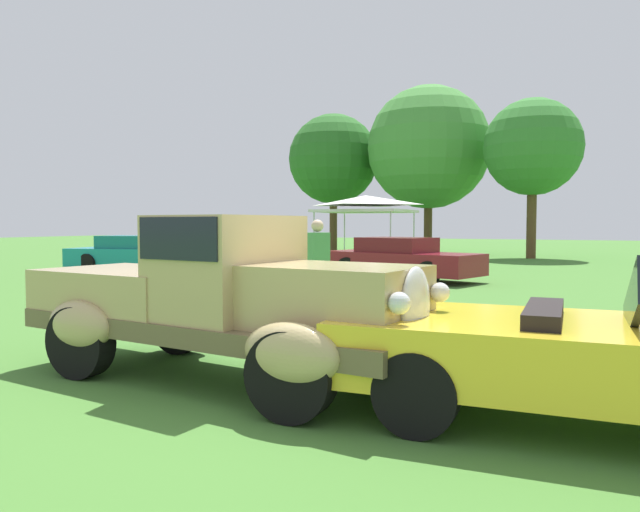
{
  "coord_description": "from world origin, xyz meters",
  "views": [
    {
      "loc": [
        2.95,
        -5.29,
        1.62
      ],
      "look_at": [
        -0.91,
        3.13,
        1.12
      ],
      "focal_mm": 34.16,
      "sensor_mm": 36.0,
      "label": 1
    }
  ],
  "objects": [
    {
      "name": "feature_pickup_truck",
      "position": [
        -0.58,
        -0.05,
        0.87
      ],
      "size": [
        4.68,
        2.24,
        1.7
      ],
      "color": "brown",
      "rests_on": "ground_plane"
    },
    {
      "name": "canopy_tent_left_field",
      "position": [
        -5.28,
        16.85,
        2.42
      ],
      "size": [
        3.33,
        3.33,
        2.71
      ],
      "color": "#B7B7BC",
      "rests_on": "ground_plane"
    },
    {
      "name": "spectator_between_cars",
      "position": [
        -4.48,
        6.22,
        0.91
      ],
      "size": [
        0.43,
        0.3,
        1.69
      ],
      "color": "#283351",
      "rests_on": "ground_plane"
    },
    {
      "name": "treeline_mid_left",
      "position": [
        -5.36,
        26.61,
        5.64
      ],
      "size": [
        6.49,
        6.49,
        8.9
      ],
      "color": "brown",
      "rests_on": "ground_plane"
    },
    {
      "name": "treeline_center",
      "position": [
        0.08,
        24.51,
        5.13
      ],
      "size": [
        4.47,
        4.47,
        7.39
      ],
      "color": "brown",
      "rests_on": "ground_plane"
    },
    {
      "name": "treeline_far_left",
      "position": [
        -11.09,
        27.14,
        5.33
      ],
      "size": [
        5.16,
        5.16,
        7.92
      ],
      "color": "brown",
      "rests_on": "ground_plane"
    },
    {
      "name": "show_car_teal",
      "position": [
        -11.05,
        10.55,
        0.6
      ],
      "size": [
        4.8,
        2.56,
        1.22
      ],
      "color": "teal",
      "rests_on": "ground_plane"
    },
    {
      "name": "neighbor_convertible",
      "position": [
        3.08,
        -0.04,
        0.58
      ],
      "size": [
        4.28,
        1.87,
        1.4
      ],
      "color": "yellow",
      "rests_on": "ground_plane"
    },
    {
      "name": "show_car_burgundy",
      "position": [
        -2.23,
        11.52,
        0.6
      ],
      "size": [
        4.86,
        2.96,
        1.22
      ],
      "color": "maroon",
      "rests_on": "ground_plane"
    },
    {
      "name": "spectator_near_truck",
      "position": [
        -1.62,
        4.56,
        0.91
      ],
      "size": [
        0.39,
        0.46,
        1.69
      ],
      "color": "#383838",
      "rests_on": "ground_plane"
    },
    {
      "name": "ground_plane",
      "position": [
        0.0,
        0.0,
        0.0
      ],
      "size": [
        120.0,
        120.0,
        0.0
      ],
      "primitive_type": "plane",
      "color": "#42752D"
    }
  ]
}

